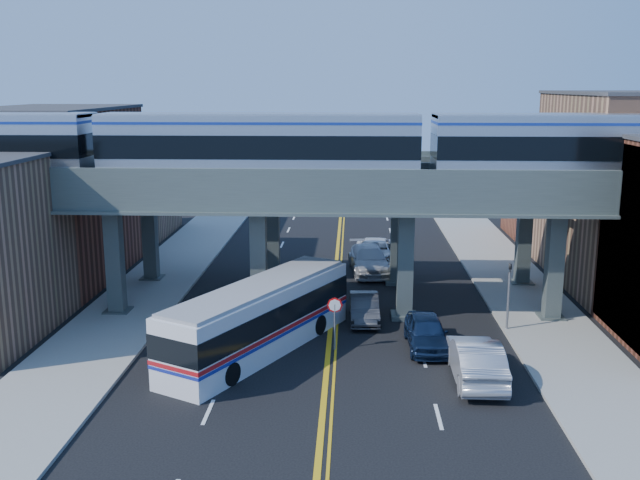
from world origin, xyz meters
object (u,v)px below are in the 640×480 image
object	(u,v)px
car_lane_c	(375,252)
car_lane_d	(369,260)
traffic_signal	(509,289)
transit_train	(260,145)
car_lane_b	(364,308)
car_parked_curb	(476,360)
transit_bus	(260,319)
car_lane_a	(427,332)
stop_sign	(335,315)

from	to	relation	value
car_lane_c	car_lane_d	world-z (taller)	car_lane_d
traffic_signal	transit_train	bearing A→B (deg)	171.27
car_lane_b	car_parked_curb	world-z (taller)	car_parked_curb
car_parked_curb	transit_bus	bearing A→B (deg)	-16.74
car_lane_a	car_lane_b	world-z (taller)	car_lane_a
car_lane_a	car_parked_curb	size ratio (longest dim) A/B	0.84
transit_bus	car_parked_curb	distance (m)	10.27
transit_train	car_lane_d	world-z (taller)	transit_train
transit_bus	car_lane_c	distance (m)	18.45
traffic_signal	stop_sign	bearing A→B (deg)	-161.37
transit_train	transit_bus	bearing A→B (deg)	-84.17
car_parked_curb	transit_train	bearing A→B (deg)	-38.58
stop_sign	traffic_signal	xyz separation A→B (m)	(8.90, 3.00, 0.54)
stop_sign	car_lane_b	world-z (taller)	stop_sign
transit_train	car_lane_b	distance (m)	10.40
transit_bus	car_lane_a	distance (m)	8.13
transit_train	traffic_signal	size ratio (longest dim) A/B	12.62
transit_bus	traffic_signal	bearing A→B (deg)	-47.12
stop_sign	car_lane_b	xyz separation A→B (m)	(1.50, 4.41, -1.03)
transit_train	car_lane_c	bearing A→B (deg)	61.40
transit_bus	car_lane_d	bearing A→B (deg)	7.66
car_lane_b	car_parked_curb	distance (m)	9.08
car_lane_d	car_lane_c	bearing A→B (deg)	72.68
traffic_signal	car_lane_d	distance (m)	13.71
transit_train	car_lane_d	distance (m)	14.35
car_lane_a	car_lane_b	xyz separation A→B (m)	(-2.97, 3.98, -0.08)
transit_train	car_lane_a	xyz separation A→B (m)	(8.59, -4.57, -8.64)
traffic_signal	car_lane_b	world-z (taller)	traffic_signal
stop_sign	car_lane_b	size ratio (longest dim) A/B	0.60
car_parked_curb	car_lane_a	bearing A→B (deg)	-64.86
stop_sign	car_parked_curb	world-z (taller)	stop_sign
transit_bus	car_lane_d	distance (m)	16.11
transit_train	car_lane_c	size ratio (longest dim) A/B	8.34
stop_sign	car_lane_a	size ratio (longest dim) A/B	0.55
car_lane_c	traffic_signal	bearing A→B (deg)	-61.46
car_lane_c	car_lane_d	size ratio (longest dim) A/B	1.02
transit_train	car_lane_a	world-z (taller)	transit_train
stop_sign	car_lane_a	world-z (taller)	stop_sign
transit_train	traffic_signal	distance (m)	14.99
transit_train	stop_sign	size ratio (longest dim) A/B	19.68
transit_bus	car_parked_curb	bearing A→B (deg)	-79.17
traffic_signal	car_parked_curb	xyz separation A→B (m)	(-2.69, -6.35, -1.37)
stop_sign	car_lane_c	bearing A→B (deg)	81.81
stop_sign	transit_bus	distance (m)	3.60
transit_train	car_parked_curb	world-z (taller)	transit_train
car_lane_b	car_lane_d	bearing A→B (deg)	85.76
car_lane_a	car_lane_c	xyz separation A→B (m)	(-2.01, 16.64, 0.05)
traffic_signal	car_parked_curb	size ratio (longest dim) A/B	0.73
stop_sign	car_lane_a	bearing A→B (deg)	5.50
car_lane_b	car_parked_curb	bearing A→B (deg)	-60.28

